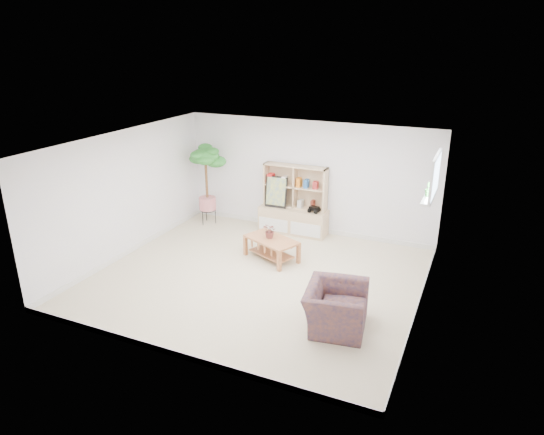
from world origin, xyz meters
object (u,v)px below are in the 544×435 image
at_px(floor_tree, 207,185).
at_px(armchair, 336,305).
at_px(storage_unit, 293,200).
at_px(coffee_table, 271,249).

bearing_deg(floor_tree, armchair, -36.84).
bearing_deg(storage_unit, armchair, -58.83).
xyz_separation_m(floor_tree, armchair, (3.90, -2.92, -0.54)).
bearing_deg(armchair, storage_unit, 22.70).
bearing_deg(armchair, coffee_table, 37.36).
xyz_separation_m(coffee_table, armchair, (1.79, -1.74, 0.15)).
height_order(floor_tree, armchair, floor_tree).
bearing_deg(coffee_table, storage_unit, 118.73).
xyz_separation_m(storage_unit, coffee_table, (0.13, -1.43, -0.53)).
bearing_deg(armchair, floor_tree, 44.69).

